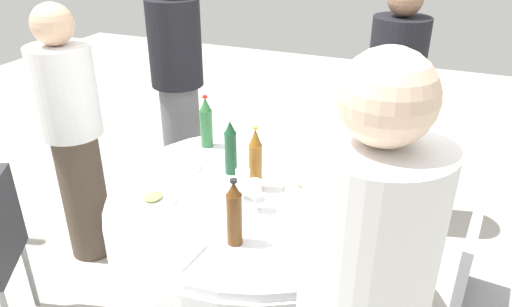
# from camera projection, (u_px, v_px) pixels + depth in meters

# --- Properties ---
(ground_plane) EXTENTS (10.00, 10.00, 0.00)m
(ground_plane) POSITION_uv_depth(u_px,v_px,m) (256.00, 305.00, 2.67)
(ground_plane) COLOR #B7B2A8
(dining_table) EXTENTS (1.44, 1.44, 0.74)m
(dining_table) POSITION_uv_depth(u_px,v_px,m) (256.00, 216.00, 2.40)
(dining_table) COLOR white
(dining_table) RESTS_ON ground_plane
(bottle_brown_right) EXTENTS (0.06, 0.06, 0.30)m
(bottle_brown_right) POSITION_uv_depth(u_px,v_px,m) (234.00, 214.00, 1.91)
(bottle_brown_right) COLOR #593314
(bottle_brown_right) RESTS_ON dining_table
(bottle_green_near) EXTENTS (0.07, 0.07, 0.30)m
(bottle_green_near) POSITION_uv_depth(u_px,v_px,m) (206.00, 123.00, 2.71)
(bottle_green_near) COLOR #2D6B38
(bottle_green_near) RESTS_ON dining_table
(bottle_dark_green_outer) EXTENTS (0.06, 0.06, 0.30)m
(bottle_dark_green_outer) POSITION_uv_depth(u_px,v_px,m) (231.00, 148.00, 2.43)
(bottle_dark_green_outer) COLOR #194728
(bottle_dark_green_outer) RESTS_ON dining_table
(bottle_amber_rear) EXTENTS (0.07, 0.07, 0.33)m
(bottle_amber_rear) POSITION_uv_depth(u_px,v_px,m) (255.00, 161.00, 2.28)
(bottle_amber_rear) COLOR #8C5619
(bottle_amber_rear) RESTS_ON dining_table
(bottle_amber_east) EXTENTS (0.06, 0.06, 0.30)m
(bottle_amber_east) POSITION_uv_depth(u_px,v_px,m) (335.00, 186.00, 2.10)
(bottle_amber_east) COLOR #8C5619
(bottle_amber_east) RESTS_ON dining_table
(wine_glass_rear) EXTENTS (0.07, 0.07, 0.15)m
(wine_glass_rear) POSITION_uv_depth(u_px,v_px,m) (243.00, 179.00, 2.23)
(wine_glass_rear) COLOR white
(wine_glass_rear) RESTS_ON dining_table
(wine_glass_east) EXTENTS (0.07, 0.07, 0.15)m
(wine_glass_east) POSITION_uv_depth(u_px,v_px,m) (338.00, 140.00, 2.57)
(wine_glass_east) COLOR white
(wine_glass_east) RESTS_ON dining_table
(wine_glass_north) EXTENTS (0.06, 0.06, 0.15)m
(wine_glass_north) POSITION_uv_depth(u_px,v_px,m) (255.00, 189.00, 2.13)
(wine_glass_north) COLOR white
(wine_glass_north) RESTS_ON dining_table
(plate_left) EXTENTS (0.21, 0.21, 0.04)m
(plate_left) POSITION_uv_depth(u_px,v_px,m) (153.00, 199.00, 2.25)
(plate_left) COLOR white
(plate_left) RESTS_ON dining_table
(plate_front) EXTENTS (0.25, 0.25, 0.02)m
(plate_front) POSITION_uv_depth(u_px,v_px,m) (177.00, 167.00, 2.53)
(plate_front) COLOR white
(plate_front) RESTS_ON dining_table
(plate_far) EXTENTS (0.24, 0.24, 0.02)m
(plate_far) POSITION_uv_depth(u_px,v_px,m) (295.00, 144.00, 2.77)
(plate_far) COLOR white
(plate_far) RESTS_ON dining_table
(plate_mid) EXTENTS (0.22, 0.22, 0.04)m
(plate_mid) POSITION_uv_depth(u_px,v_px,m) (305.00, 184.00, 2.36)
(plate_mid) COLOR white
(plate_mid) RESTS_ON dining_table
(knife_near) EXTENTS (0.09, 0.17, 0.00)m
(knife_near) POSITION_uv_depth(u_px,v_px,m) (214.00, 186.00, 2.37)
(knife_near) COLOR silver
(knife_near) RESTS_ON dining_table
(folded_napkin) EXTENTS (0.18, 0.18, 0.02)m
(folded_napkin) POSITION_uv_depth(u_px,v_px,m) (176.00, 250.00, 1.91)
(folded_napkin) COLOR white
(folded_napkin) RESTS_ON dining_table
(person_near) EXTENTS (0.34, 0.34, 1.60)m
(person_near) POSITION_uv_depth(u_px,v_px,m) (391.00, 107.00, 3.06)
(person_near) COLOR #4C3F33
(person_near) RESTS_ON ground_plane
(person_outer) EXTENTS (0.34, 0.34, 1.66)m
(person_outer) POSITION_uv_depth(u_px,v_px,m) (178.00, 90.00, 3.23)
(person_outer) COLOR slate
(person_outer) RESTS_ON ground_plane
(person_rear) EXTENTS (0.34, 0.34, 1.54)m
(person_rear) POSITION_uv_depth(u_px,v_px,m) (73.00, 135.00, 2.75)
(person_rear) COLOR #4C3F33
(person_rear) RESTS_ON ground_plane
(chair_north) EXTENTS (0.44, 0.44, 0.87)m
(chair_north) POSITION_uv_depth(u_px,v_px,m) (484.00, 302.00, 1.98)
(chair_north) COLOR #99999E
(chair_north) RESTS_ON ground_plane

